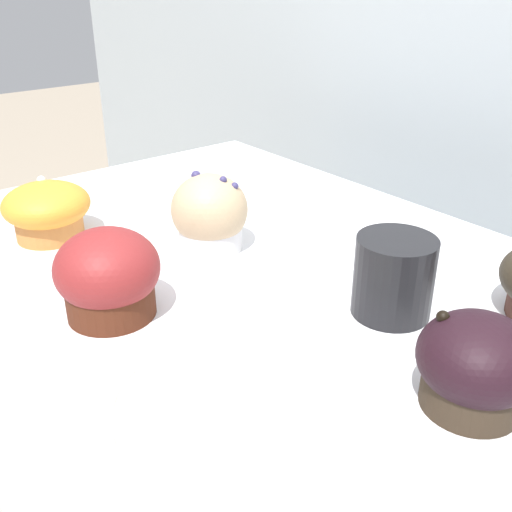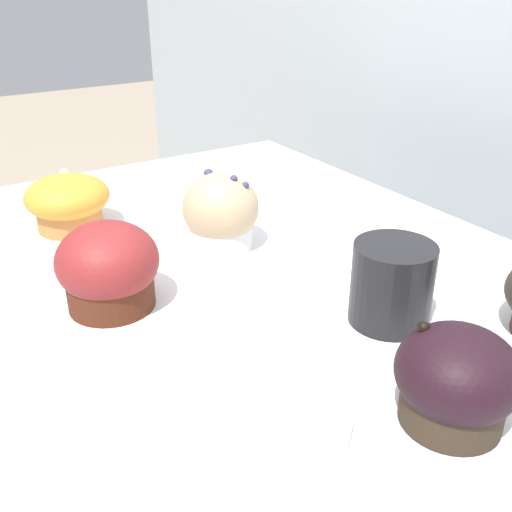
{
  "view_description": "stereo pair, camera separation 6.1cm",
  "coord_description": "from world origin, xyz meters",
  "px_view_note": "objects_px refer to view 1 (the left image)",
  "views": [
    {
      "loc": [
        0.42,
        -0.36,
        1.21
      ],
      "look_at": [
        -0.01,
        -0.02,
        0.94
      ],
      "focal_mm": 42.0,
      "sensor_mm": 36.0,
      "label": 1
    },
    {
      "loc": [
        0.45,
        -0.31,
        1.21
      ],
      "look_at": [
        -0.01,
        -0.02,
        0.94
      ],
      "focal_mm": 42.0,
      "sensor_mm": 36.0,
      "label": 2
    }
  ],
  "objects_px": {
    "muffin_back_left": "(473,367)",
    "serving_plate": "(242,406)",
    "muffin_back_right": "(47,210)",
    "coffee_cup": "(394,274)",
    "muffin_front_right": "(210,215)",
    "muffin_front_center": "(108,276)"
  },
  "relations": [
    {
      "from": "muffin_back_left",
      "to": "serving_plate",
      "type": "height_order",
      "value": "muffin_back_left"
    },
    {
      "from": "muffin_front_center",
      "to": "muffin_back_left",
      "type": "height_order",
      "value": "muffin_front_center"
    },
    {
      "from": "muffin_front_center",
      "to": "serving_plate",
      "type": "xyz_separation_m",
      "value": [
        0.19,
        0.01,
        -0.04
      ]
    },
    {
      "from": "muffin_back_right",
      "to": "serving_plate",
      "type": "xyz_separation_m",
      "value": [
        0.41,
        -0.01,
        -0.03
      ]
    },
    {
      "from": "muffin_front_right",
      "to": "serving_plate",
      "type": "relative_size",
      "value": 0.45
    },
    {
      "from": "muffin_front_right",
      "to": "coffee_cup",
      "type": "height_order",
      "value": "muffin_front_right"
    },
    {
      "from": "serving_plate",
      "to": "coffee_cup",
      "type": "bearing_deg",
      "value": 96.63
    },
    {
      "from": "muffin_back_left",
      "to": "muffin_back_right",
      "type": "relative_size",
      "value": 0.86
    },
    {
      "from": "muffin_back_right",
      "to": "serving_plate",
      "type": "relative_size",
      "value": 0.5
    },
    {
      "from": "muffin_back_left",
      "to": "muffin_back_right",
      "type": "bearing_deg",
      "value": -165.97
    },
    {
      "from": "muffin_back_right",
      "to": "coffee_cup",
      "type": "xyz_separation_m",
      "value": [
        0.39,
        0.19,
        0.01
      ]
    },
    {
      "from": "muffin_front_center",
      "to": "muffin_back_right",
      "type": "relative_size",
      "value": 0.95
    },
    {
      "from": "muffin_front_right",
      "to": "coffee_cup",
      "type": "relative_size",
      "value": 0.85
    },
    {
      "from": "muffin_front_center",
      "to": "muffin_back_right",
      "type": "distance_m",
      "value": 0.22
    },
    {
      "from": "muffin_front_right",
      "to": "coffee_cup",
      "type": "xyz_separation_m",
      "value": [
        0.23,
        0.06,
        -0.0
      ]
    },
    {
      "from": "muffin_front_center",
      "to": "muffin_front_right",
      "type": "bearing_deg",
      "value": 111.38
    },
    {
      "from": "muffin_back_left",
      "to": "muffin_front_right",
      "type": "height_order",
      "value": "muffin_front_right"
    },
    {
      "from": "muffin_back_left",
      "to": "muffin_back_right",
      "type": "distance_m",
      "value": 0.53
    },
    {
      "from": "muffin_back_right",
      "to": "coffee_cup",
      "type": "distance_m",
      "value": 0.43
    },
    {
      "from": "muffin_back_left",
      "to": "muffin_front_right",
      "type": "xyz_separation_m",
      "value": [
        -0.36,
        0.01,
        0.01
      ]
    },
    {
      "from": "muffin_back_right",
      "to": "coffee_cup",
      "type": "relative_size",
      "value": 0.96
    },
    {
      "from": "muffin_front_right",
      "to": "coffee_cup",
      "type": "bearing_deg",
      "value": 13.48
    }
  ]
}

